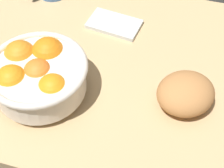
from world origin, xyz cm
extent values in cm
cube|color=tan|center=(0.00, 0.00, -1.50)|extent=(78.55, 64.85, 3.00)
cylinder|color=silver|center=(8.86, 13.54, 0.87)|extent=(8.95, 8.95, 1.74)
cylinder|color=silver|center=(8.86, 13.54, 5.18)|extent=(20.62, 20.62, 6.87)
torus|color=silver|center=(8.86, 13.54, 8.61)|extent=(22.22, 22.22, 1.60)
sphere|color=orange|center=(8.93, 7.57, 6.90)|extent=(7.85, 7.85, 7.85)
sphere|color=orange|center=(14.77, 10.01, 6.84)|extent=(7.52, 7.52, 7.52)
sphere|color=orange|center=(8.74, 13.63, 6.71)|extent=(6.80, 6.80, 6.80)
sphere|color=orange|center=(13.28, 17.13, 6.78)|extent=(7.20, 7.20, 7.20)
sphere|color=orange|center=(4.04, 16.69, 6.70)|extent=(6.75, 6.75, 6.75)
ellipsoid|color=#BB7B45|center=(-23.06, 7.59, 3.72)|extent=(17.57, 17.43, 7.44)
cube|color=silver|center=(-0.67, -13.67, 0.56)|extent=(15.21, 10.26, 1.11)
camera|label=1|loc=(-19.98, 54.81, 61.61)|focal=53.43mm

